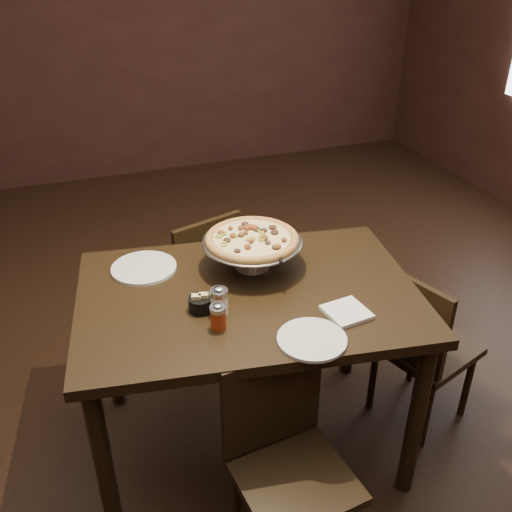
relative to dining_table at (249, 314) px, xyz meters
name	(u,v)px	position (x,y,z in m)	size (l,w,h in m)	color
room	(255,146)	(0.07, 0.10, 0.67)	(6.04, 7.04, 2.84)	black
dining_table	(249,314)	(0.00, 0.00, 0.00)	(1.47, 1.09, 0.84)	black
pizza_stand	(252,239)	(0.07, 0.16, 0.25)	(0.42, 0.42, 0.17)	silver
parmesan_shaker	(219,301)	(-0.15, -0.10, 0.17)	(0.07, 0.07, 0.12)	#F9F1C1
pepper_flake_shaker	(218,317)	(-0.18, -0.19, 0.16)	(0.06, 0.06, 0.10)	maroon
packet_caddy	(201,303)	(-0.21, -0.06, 0.14)	(0.09, 0.09, 0.07)	black
napkin_stack	(347,312)	(0.29, -0.27, 0.12)	(0.15, 0.15, 0.02)	white
plate_left	(144,268)	(-0.36, 0.31, 0.12)	(0.27, 0.27, 0.01)	silver
plate_near	(312,339)	(0.11, -0.37, 0.12)	(0.25, 0.25, 0.01)	silver
serving_spatula	(281,258)	(0.13, -0.01, 0.25)	(0.12, 0.12, 0.02)	silver
chair_far	(199,278)	(-0.02, 0.76, -0.27)	(0.50, 0.50, 0.85)	black
chair_near	(286,456)	(-0.04, -0.50, -0.27)	(0.43, 0.43, 0.83)	black
chair_side	(419,343)	(0.78, -0.12, -0.27)	(0.50, 0.50, 0.84)	black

